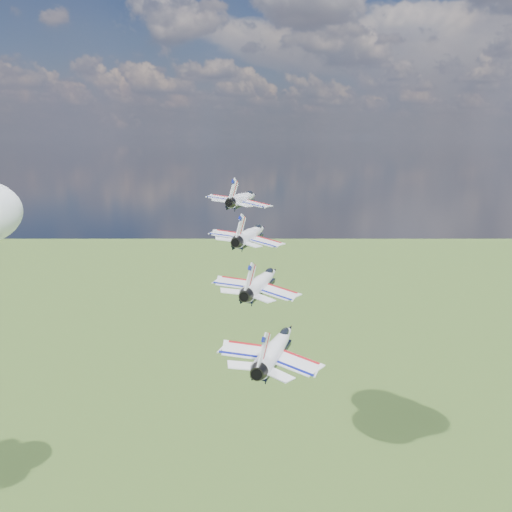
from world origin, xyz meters
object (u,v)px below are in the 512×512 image
Objects in this scene: jet_2 at (262,281)px; jet_3 at (276,347)px; jet_1 at (251,234)px; jet_0 at (243,198)px.

jet_2 is 1.00× the size of jet_3.
jet_3 is (15.36, -17.23, -7.08)m from jet_1.
jet_0 is 12.07m from jet_1.
jet_0 reaches higher than jet_2.
jet_3 is (7.68, -8.61, -3.54)m from jet_2.
jet_2 is 12.07m from jet_3.
jet_0 is at bearing 112.75° from jet_3.
jet_0 is at bearing 112.75° from jet_2.
jet_1 is (7.68, -8.61, -3.54)m from jet_0.
jet_2 is at bearing -67.25° from jet_1.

